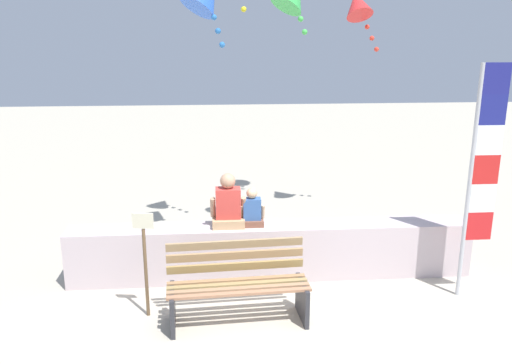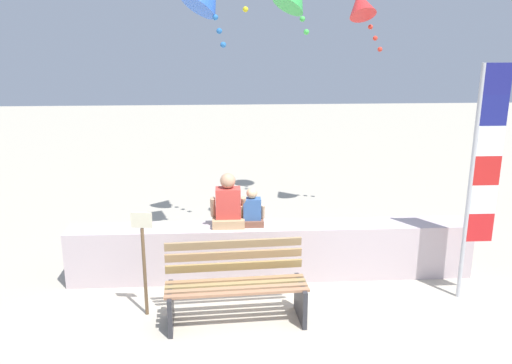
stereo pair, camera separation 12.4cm
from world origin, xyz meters
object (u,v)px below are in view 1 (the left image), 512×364
(sign_post, at_px, (145,256))
(park_bench, at_px, (238,286))
(flag_banner, at_px, (480,167))
(kite_red, at_px, (358,5))
(person_child, at_px, (252,211))
(person_adult, at_px, (228,206))

(sign_post, bearing_deg, park_bench, -8.92)
(flag_banner, distance_m, kite_red, 3.72)
(park_bench, distance_m, person_child, 1.26)
(flag_banner, xyz_separation_m, kite_red, (-0.77, 3.04, 2.00))
(flag_banner, relative_size, kite_red, 2.73)
(flag_banner, bearing_deg, person_child, 164.34)
(flag_banner, height_order, kite_red, kite_red)
(park_bench, xyz_separation_m, sign_post, (-1.05, 0.16, 0.33))
(park_bench, distance_m, flag_banner, 3.19)
(person_adult, bearing_deg, person_child, 0.05)
(person_adult, relative_size, kite_red, 0.68)
(flag_banner, bearing_deg, park_bench, -172.73)
(sign_post, bearing_deg, person_child, 36.50)
(kite_red, bearing_deg, sign_post, -134.48)
(person_adult, xyz_separation_m, flag_banner, (2.98, -0.75, 0.65))
(person_adult, relative_size, flag_banner, 0.25)
(park_bench, height_order, sign_post, sign_post)
(person_adult, xyz_separation_m, sign_post, (-0.98, -0.95, -0.27))
(person_child, distance_m, flag_banner, 2.86)
(kite_red, bearing_deg, person_adult, -133.97)
(flag_banner, xyz_separation_m, sign_post, (-3.95, -0.21, -0.91))
(sign_post, bearing_deg, flag_banner, 3.00)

